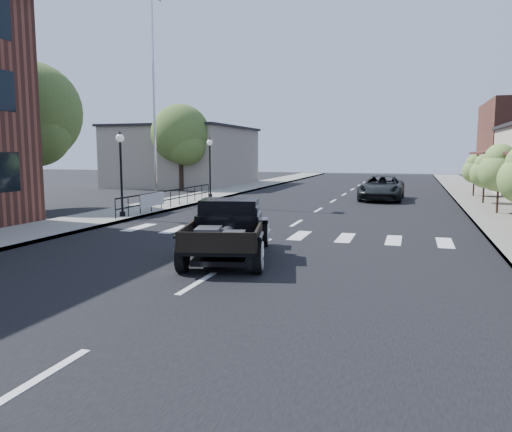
% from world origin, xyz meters
% --- Properties ---
extents(ground, '(120.00, 120.00, 0.00)m').
position_xyz_m(ground, '(0.00, 0.00, 0.00)').
color(ground, black).
rests_on(ground, ground).
extents(road, '(14.00, 80.00, 0.02)m').
position_xyz_m(road, '(0.00, 15.00, 0.01)').
color(road, black).
rests_on(road, ground).
extents(road_markings, '(12.00, 60.00, 0.06)m').
position_xyz_m(road_markings, '(0.00, 10.00, 0.00)').
color(road_markings, silver).
rests_on(road_markings, ground).
extents(sidewalk_left, '(3.00, 80.00, 0.15)m').
position_xyz_m(sidewalk_left, '(-8.50, 15.00, 0.07)').
color(sidewalk_left, gray).
rests_on(sidewalk_left, ground).
extents(sidewalk_right, '(3.00, 80.00, 0.15)m').
position_xyz_m(sidewalk_right, '(8.50, 15.00, 0.07)').
color(sidewalk_right, gray).
rests_on(sidewalk_right, ground).
extents(low_building_left, '(10.00, 12.00, 5.00)m').
position_xyz_m(low_building_left, '(-15.00, 28.00, 2.50)').
color(low_building_left, gray).
rests_on(low_building_left, ground).
extents(railing, '(0.08, 10.00, 1.00)m').
position_xyz_m(railing, '(-7.30, 10.00, 0.65)').
color(railing, black).
rests_on(railing, sidewalk_left).
extents(banner, '(0.04, 2.20, 0.60)m').
position_xyz_m(banner, '(-7.22, 8.00, 0.45)').
color(banner, silver).
rests_on(banner, sidewalk_left).
extents(lamp_post_b, '(0.36, 0.36, 3.69)m').
position_xyz_m(lamp_post_b, '(-7.60, 6.00, 2.00)').
color(lamp_post_b, black).
rests_on(lamp_post_b, sidewalk_left).
extents(lamp_post_c, '(0.36, 0.36, 3.69)m').
position_xyz_m(lamp_post_c, '(-7.60, 16.00, 2.00)').
color(lamp_post_c, black).
rests_on(lamp_post_c, sidewalk_left).
extents(flagpole, '(0.12, 0.12, 12.05)m').
position_xyz_m(flagpole, '(-9.20, 12.00, 6.18)').
color(flagpole, silver).
rests_on(flagpole, sidewalk_left).
extents(big_tree_near, '(5.09, 5.09, 7.48)m').
position_xyz_m(big_tree_near, '(-14.00, 8.00, 3.74)').
color(big_tree_near, '#466029').
rests_on(big_tree_near, ground).
extents(big_tree_far, '(4.48, 4.48, 6.58)m').
position_xyz_m(big_tree_far, '(-12.50, 22.00, 3.29)').
color(big_tree_far, '#466029').
rests_on(big_tree_far, ground).
extents(small_tree_c, '(1.84, 1.84, 3.07)m').
position_xyz_m(small_tree_c, '(8.30, 12.18, 1.68)').
color(small_tree_c, olive).
rests_on(small_tree_c, sidewalk_right).
extents(small_tree_d, '(1.56, 1.56, 2.60)m').
position_xyz_m(small_tree_d, '(8.30, 17.04, 1.45)').
color(small_tree_d, olive).
rests_on(small_tree_d, sidewalk_right).
extents(small_tree_e, '(1.54, 1.54, 2.56)m').
position_xyz_m(small_tree_e, '(8.30, 21.81, 1.43)').
color(small_tree_e, olive).
rests_on(small_tree_e, sidewalk_right).
extents(hotrod_pickup, '(3.30, 5.22, 1.68)m').
position_xyz_m(hotrod_pickup, '(-0.27, -0.27, 0.84)').
color(hotrod_pickup, black).
rests_on(hotrod_pickup, ground).
extents(second_car, '(2.63, 5.50, 1.51)m').
position_xyz_m(second_car, '(2.74, 18.52, 0.76)').
color(second_car, black).
rests_on(second_car, ground).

